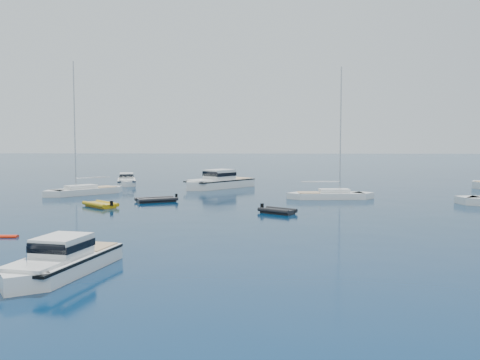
% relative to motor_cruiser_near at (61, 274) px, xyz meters
% --- Properties ---
extents(ground, '(400.00, 400.00, 0.00)m').
position_rel_motor_cruiser_near_xyz_m(ground, '(6.65, 4.20, 0.00)').
color(ground, '#08264B').
rests_on(ground, ground).
extents(motor_cruiser_near, '(4.48, 9.28, 2.34)m').
position_rel_motor_cruiser_near_xyz_m(motor_cruiser_near, '(0.00, 0.00, 0.00)').
color(motor_cruiser_near, silver).
rests_on(motor_cruiser_near, ground).
extents(motor_cruiser_distant, '(10.30, 11.33, 3.09)m').
position_rel_motor_cruiser_near_xyz_m(motor_cruiser_distant, '(4.17, 46.48, 0.00)').
color(motor_cruiser_distant, white).
rests_on(motor_cruiser_distant, ground).
extents(motor_cruiser_horizon, '(4.34, 8.41, 2.11)m').
position_rel_motor_cruiser_near_xyz_m(motor_cruiser_horizon, '(-9.05, 50.91, 0.00)').
color(motor_cruiser_horizon, white).
rests_on(motor_cruiser_horizon, ground).
extents(sailboat_mid_l, '(9.38, 9.79, 15.83)m').
position_rel_motor_cruiser_near_xyz_m(sailboat_mid_l, '(-10.81, 37.70, 0.00)').
color(sailboat_mid_l, silver).
rests_on(sailboat_mid_l, ground).
extents(sailboat_centre, '(10.16, 3.34, 14.70)m').
position_rel_motor_cruiser_near_xyz_m(sailboat_centre, '(17.30, 34.12, 0.00)').
color(sailboat_centre, white).
rests_on(sailboat_centre, ground).
extents(tender_yellow, '(4.46, 4.45, 0.95)m').
position_rel_motor_cruiser_near_xyz_m(tender_yellow, '(-5.59, 26.13, 0.00)').
color(tender_yellow, '#C7960B').
rests_on(tender_yellow, ground).
extents(tender_grey_near, '(3.83, 3.56, 0.95)m').
position_rel_motor_cruiser_near_xyz_m(tender_grey_near, '(11.19, 22.17, 0.00)').
color(tender_grey_near, black).
rests_on(tender_grey_near, ground).
extents(tender_grey_far, '(4.92, 4.07, 0.95)m').
position_rel_motor_cruiser_near_xyz_m(tender_grey_far, '(-1.02, 30.45, 0.00)').
color(tender_grey_far, black).
rests_on(tender_grey_far, ground).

